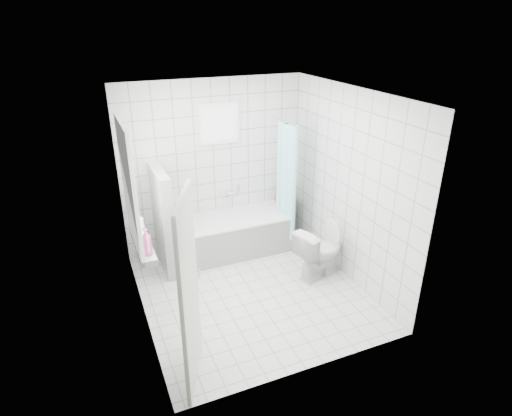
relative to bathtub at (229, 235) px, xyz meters
name	(u,v)px	position (x,y,z in m)	size (l,w,h in m)	color
ground	(252,291)	(-0.08, -1.12, -0.29)	(3.00, 3.00, 0.00)	white
ceiling	(251,94)	(-0.08, -1.12, 2.31)	(3.00, 3.00, 0.00)	white
wall_back	(214,166)	(-0.08, 0.38, 1.01)	(2.80, 0.02, 2.60)	white
wall_front	(313,263)	(-0.08, -2.62, 1.01)	(2.80, 0.02, 2.60)	white
wall_left	(134,223)	(-1.48, -1.12, 1.01)	(0.02, 3.00, 2.60)	white
wall_right	(349,187)	(1.32, -1.12, 1.01)	(0.02, 3.00, 2.60)	white
window_left	(131,188)	(-1.44, -0.82, 1.31)	(0.01, 0.90, 1.40)	white
window_back	(220,124)	(0.02, 0.33, 1.66)	(0.50, 0.01, 0.50)	white
window_sill	(142,244)	(-1.39, -0.82, 0.57)	(0.18, 1.02, 0.08)	white
door	(189,294)	(-1.18, -2.24, 0.71)	(0.04, 0.80, 2.00)	silver
bathtub	(229,235)	(0.00, 0.00, 0.00)	(1.85, 0.77, 0.58)	white
partition_wall	(163,221)	(-0.99, -0.05, 0.46)	(0.15, 0.85, 1.50)	white
tiled_ledge	(282,218)	(1.03, 0.25, -0.02)	(0.40, 0.24, 0.55)	white
toilet	(320,252)	(0.95, -1.11, 0.08)	(0.41, 0.73, 0.74)	white
curtain_rod	(283,120)	(0.87, -0.02, 1.71)	(0.02, 0.02, 0.80)	silver
shower_curtain	(285,181)	(0.87, -0.16, 0.81)	(0.14, 0.48, 1.78)	#55F6F9
tub_faucet	(227,193)	(0.10, 0.33, 0.56)	(0.18, 0.06, 0.06)	silver
sill_bottles	(142,233)	(-1.38, -0.87, 0.74)	(0.18, 0.76, 0.33)	#2BABC3
ledge_bottles	(283,197)	(1.03, 0.22, 0.38)	(0.16, 0.18, 0.27)	red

